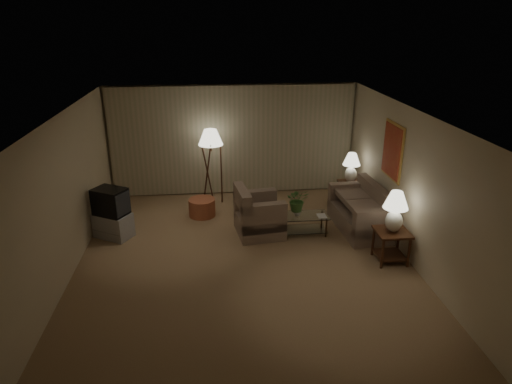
# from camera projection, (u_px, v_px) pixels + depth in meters

# --- Properties ---
(ground) EXTENTS (7.00, 7.00, 0.00)m
(ground) POSITION_uv_depth(u_px,v_px,m) (244.00, 259.00, 8.44)
(ground) COLOR #86644A
(ground) RESTS_ON ground
(room_shell) EXTENTS (6.04, 7.02, 2.72)m
(room_shell) POSITION_uv_depth(u_px,v_px,m) (238.00, 145.00, 9.20)
(room_shell) COLOR beige
(room_shell) RESTS_ON ground
(sofa) EXTENTS (1.80, 1.07, 0.75)m
(sofa) POSITION_uv_depth(u_px,v_px,m) (360.00, 213.00, 9.47)
(sofa) COLOR gray
(sofa) RESTS_ON ground
(armchair) EXTENTS (1.18, 1.14, 0.80)m
(armchair) POSITION_uv_depth(u_px,v_px,m) (259.00, 216.00, 9.27)
(armchair) COLOR gray
(armchair) RESTS_ON ground
(side_table_near) EXTENTS (0.58, 0.58, 0.60)m
(side_table_near) POSITION_uv_depth(u_px,v_px,m) (391.00, 240.00, 8.22)
(side_table_near) COLOR #351B0E
(side_table_near) RESTS_ON ground
(side_table_far) EXTENTS (0.51, 0.43, 0.60)m
(side_table_far) POSITION_uv_depth(u_px,v_px,m) (349.00, 190.00, 10.63)
(side_table_far) COLOR #351B0E
(side_table_far) RESTS_ON ground
(table_lamp_near) EXTENTS (0.44, 0.44, 0.76)m
(table_lamp_near) POSITION_uv_depth(u_px,v_px,m) (395.00, 208.00, 7.99)
(table_lamp_near) COLOR white
(table_lamp_near) RESTS_ON side_table_near
(table_lamp_far) EXTENTS (0.40, 0.40, 0.69)m
(table_lamp_far) POSITION_uv_depth(u_px,v_px,m) (351.00, 165.00, 10.41)
(table_lamp_far) COLOR white
(table_lamp_far) RESTS_ON side_table_far
(coffee_table) EXTENTS (0.98, 0.53, 0.41)m
(coffee_table) POSITION_uv_depth(u_px,v_px,m) (304.00, 221.00, 9.30)
(coffee_table) COLOR silver
(coffee_table) RESTS_ON ground
(tv_cabinet) EXTENTS (1.11, 1.07, 0.50)m
(tv_cabinet) POSITION_uv_depth(u_px,v_px,m) (113.00, 225.00, 9.19)
(tv_cabinet) COLOR #9E9EA0
(tv_cabinet) RESTS_ON ground
(crt_tv) EXTENTS (1.01, 0.99, 0.53)m
(crt_tv) POSITION_uv_depth(u_px,v_px,m) (110.00, 202.00, 9.00)
(crt_tv) COLOR black
(crt_tv) RESTS_ON tv_cabinet
(floor_lamp) EXTENTS (0.57, 0.57, 1.76)m
(floor_lamp) POSITION_uv_depth(u_px,v_px,m) (212.00, 164.00, 10.72)
(floor_lamp) COLOR #351B0E
(floor_lamp) RESTS_ON ground
(ottoman) EXTENTS (0.71, 0.71, 0.39)m
(ottoman) POSITION_uv_depth(u_px,v_px,m) (202.00, 207.00, 10.18)
(ottoman) COLOR #AA5739
(ottoman) RESTS_ON ground
(vase) EXTENTS (0.15, 0.15, 0.15)m
(vase) POSITION_uv_depth(u_px,v_px,m) (297.00, 212.00, 9.21)
(vase) COLOR white
(vase) RESTS_ON coffee_table
(flowers) EXTENTS (0.46, 0.40, 0.49)m
(flowers) POSITION_uv_depth(u_px,v_px,m) (298.00, 198.00, 9.09)
(flowers) COLOR #457835
(flowers) RESTS_ON vase
(book) EXTENTS (0.18, 0.24, 0.02)m
(book) POSITION_uv_depth(u_px,v_px,m) (318.00, 216.00, 9.18)
(book) COLOR olive
(book) RESTS_ON coffee_table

